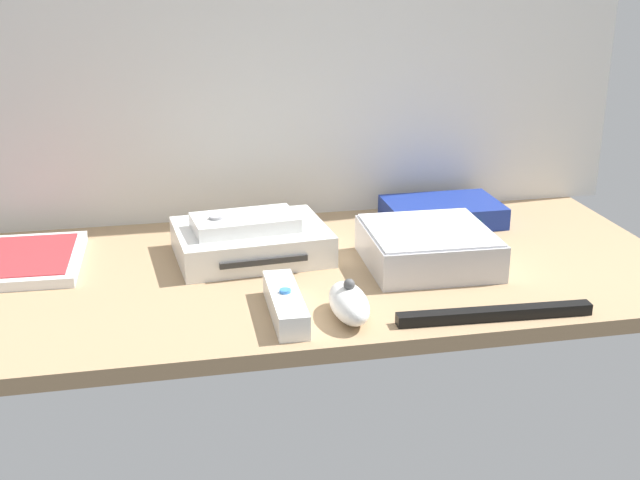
{
  "coord_description": "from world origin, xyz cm",
  "views": [
    {
      "loc": [
        -21.79,
        -104.96,
        42.6
      ],
      "look_at": [
        0.0,
        0.0,
        4.0
      ],
      "focal_mm": 46.78,
      "sensor_mm": 36.0,
      "label": 1
    }
  ],
  "objects_px": {
    "game_console": "(251,242)",
    "remote_classic_pad": "(245,223)",
    "game_case": "(31,260)",
    "sensor_bar": "(495,314)",
    "network_router": "(442,212)",
    "mini_computer": "(428,247)",
    "remote_nunchuk": "(351,303)",
    "remote_wand": "(285,304)"
  },
  "relations": [
    {
      "from": "sensor_bar",
      "to": "remote_classic_pad",
      "type": "bearing_deg",
      "value": 138.26
    },
    {
      "from": "game_case",
      "to": "network_router",
      "type": "bearing_deg",
      "value": 7.64
    },
    {
      "from": "network_router",
      "to": "remote_wand",
      "type": "height_order",
      "value": "same"
    },
    {
      "from": "network_router",
      "to": "remote_classic_pad",
      "type": "bearing_deg",
      "value": -163.56
    },
    {
      "from": "game_case",
      "to": "remote_wand",
      "type": "height_order",
      "value": "remote_wand"
    },
    {
      "from": "network_router",
      "to": "remote_nunchuk",
      "type": "height_order",
      "value": "remote_nunchuk"
    },
    {
      "from": "remote_nunchuk",
      "to": "remote_wand",
      "type": "bearing_deg",
      "value": 161.69
    },
    {
      "from": "sensor_bar",
      "to": "mini_computer",
      "type": "bearing_deg",
      "value": 99.21
    },
    {
      "from": "game_case",
      "to": "remote_nunchuk",
      "type": "height_order",
      "value": "remote_nunchuk"
    },
    {
      "from": "remote_nunchuk",
      "to": "game_console",
      "type": "bearing_deg",
      "value": 110.68
    },
    {
      "from": "remote_wand",
      "to": "sensor_bar",
      "type": "height_order",
      "value": "remote_wand"
    },
    {
      "from": "network_router",
      "to": "remote_nunchuk",
      "type": "distance_m",
      "value": 0.39
    },
    {
      "from": "network_router",
      "to": "remote_wand",
      "type": "relative_size",
      "value": 1.21
    },
    {
      "from": "remote_nunchuk",
      "to": "remote_classic_pad",
      "type": "height_order",
      "value": "remote_classic_pad"
    },
    {
      "from": "network_router",
      "to": "remote_classic_pad",
      "type": "height_order",
      "value": "remote_classic_pad"
    },
    {
      "from": "game_case",
      "to": "network_router",
      "type": "relative_size",
      "value": 1.08
    },
    {
      "from": "remote_classic_pad",
      "to": "sensor_bar",
      "type": "height_order",
      "value": "remote_classic_pad"
    },
    {
      "from": "mini_computer",
      "to": "game_case",
      "type": "relative_size",
      "value": 0.9
    },
    {
      "from": "remote_classic_pad",
      "to": "game_case",
      "type": "bearing_deg",
      "value": 166.67
    },
    {
      "from": "network_router",
      "to": "remote_nunchuk",
      "type": "bearing_deg",
      "value": -125.64
    },
    {
      "from": "mini_computer",
      "to": "network_router",
      "type": "height_order",
      "value": "mini_computer"
    },
    {
      "from": "sensor_bar",
      "to": "game_case",
      "type": "bearing_deg",
      "value": 154.8
    },
    {
      "from": "mini_computer",
      "to": "sensor_bar",
      "type": "xyz_separation_m",
      "value": [
        0.02,
        -0.19,
        -0.02
      ]
    },
    {
      "from": "game_case",
      "to": "network_router",
      "type": "xyz_separation_m",
      "value": [
        0.62,
        0.06,
        0.01
      ]
    },
    {
      "from": "game_console",
      "to": "sensor_bar",
      "type": "relative_size",
      "value": 0.93
    },
    {
      "from": "game_console",
      "to": "mini_computer",
      "type": "height_order",
      "value": "mini_computer"
    },
    {
      "from": "remote_nunchuk",
      "to": "sensor_bar",
      "type": "bearing_deg",
      "value": -13.01
    },
    {
      "from": "remote_classic_pad",
      "to": "sensor_bar",
      "type": "xyz_separation_m",
      "value": [
        0.27,
        -0.26,
        -0.05
      ]
    },
    {
      "from": "mini_computer",
      "to": "remote_classic_pad",
      "type": "height_order",
      "value": "remote_classic_pad"
    },
    {
      "from": "game_case",
      "to": "sensor_bar",
      "type": "height_order",
      "value": "game_case"
    },
    {
      "from": "remote_wand",
      "to": "remote_classic_pad",
      "type": "height_order",
      "value": "remote_classic_pad"
    },
    {
      "from": "game_console",
      "to": "mini_computer",
      "type": "xyz_separation_m",
      "value": [
        0.24,
        -0.08,
        0.0
      ]
    },
    {
      "from": "game_case",
      "to": "game_console",
      "type": "bearing_deg",
      "value": -3.2
    },
    {
      "from": "network_router",
      "to": "remote_classic_pad",
      "type": "distance_m",
      "value": 0.34
    },
    {
      "from": "remote_wand",
      "to": "remote_classic_pad",
      "type": "relative_size",
      "value": 0.98
    },
    {
      "from": "game_console",
      "to": "remote_classic_pad",
      "type": "distance_m",
      "value": 0.03
    },
    {
      "from": "remote_nunchuk",
      "to": "network_router",
      "type": "bearing_deg",
      "value": 54.05
    },
    {
      "from": "mini_computer",
      "to": "sensor_bar",
      "type": "bearing_deg",
      "value": -83.41
    },
    {
      "from": "remote_wand",
      "to": "remote_nunchuk",
      "type": "height_order",
      "value": "remote_nunchuk"
    },
    {
      "from": "game_console",
      "to": "remote_wand",
      "type": "height_order",
      "value": "game_console"
    },
    {
      "from": "game_console",
      "to": "remote_wand",
      "type": "bearing_deg",
      "value": -90.81
    },
    {
      "from": "mini_computer",
      "to": "network_router",
      "type": "bearing_deg",
      "value": 64.34
    }
  ]
}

